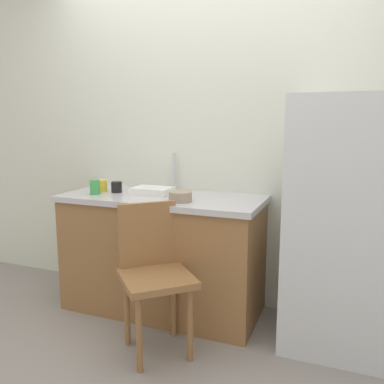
% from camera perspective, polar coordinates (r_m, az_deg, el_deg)
% --- Properties ---
extents(ground_plane, '(8.00, 8.00, 0.00)m').
position_cam_1_polar(ground_plane, '(2.52, -5.92, -23.11)').
color(ground_plane, gray).
extents(back_wall, '(4.80, 0.10, 2.47)m').
position_cam_1_polar(back_wall, '(3.03, 2.46, 7.32)').
color(back_wall, silver).
rests_on(back_wall, ground_plane).
extents(cabinet_base, '(1.40, 0.60, 0.82)m').
position_cam_1_polar(cabinet_base, '(2.96, -4.20, -9.09)').
color(cabinet_base, olive).
rests_on(cabinet_base, ground_plane).
extents(countertop, '(1.44, 0.64, 0.04)m').
position_cam_1_polar(countertop, '(2.85, -4.31, -0.90)').
color(countertop, '#B7B7BC').
rests_on(countertop, cabinet_base).
extents(faucet, '(0.02, 0.02, 0.29)m').
position_cam_1_polar(faucet, '(3.05, -2.57, 2.94)').
color(faucet, '#B7B7BC').
rests_on(faucet, countertop).
extents(refrigerator, '(0.60, 0.62, 1.53)m').
position_cam_1_polar(refrigerator, '(2.58, 20.25, -4.35)').
color(refrigerator, silver).
rests_on(refrigerator, ground_plane).
extents(chair, '(0.57, 0.57, 0.89)m').
position_cam_1_polar(chair, '(2.44, -5.51, -11.11)').
color(chair, olive).
rests_on(chair, ground_plane).
extents(dish_tray, '(0.28, 0.20, 0.05)m').
position_cam_1_polar(dish_tray, '(2.90, -5.72, 0.17)').
color(dish_tray, white).
rests_on(dish_tray, countertop).
extents(terracotta_bowl, '(0.15, 0.15, 0.07)m').
position_cam_1_polar(terracotta_bowl, '(2.62, -1.69, -0.66)').
color(terracotta_bowl, gray).
rests_on(terracotta_bowl, countertop).
extents(cup_black, '(0.08, 0.08, 0.08)m').
position_cam_1_polar(cup_black, '(3.01, -10.76, 0.70)').
color(cup_black, black).
rests_on(cup_black, countertop).
extents(cup_green, '(0.07, 0.07, 0.11)m').
position_cam_1_polar(cup_green, '(2.96, -13.76, 0.69)').
color(cup_green, green).
rests_on(cup_green, countertop).
extents(cup_yellow, '(0.08, 0.08, 0.09)m').
position_cam_1_polar(cup_yellow, '(3.08, -12.80, 0.88)').
color(cup_yellow, yellow).
rests_on(cup_yellow, countertop).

